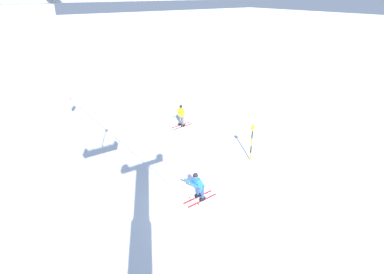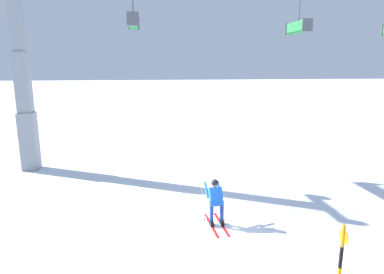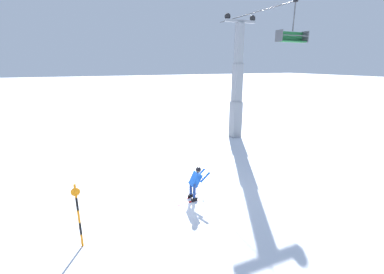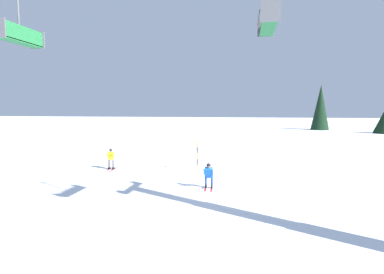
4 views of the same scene
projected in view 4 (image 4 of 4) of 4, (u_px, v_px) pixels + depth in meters
The scene contains 6 objects.
ground_plane at pixel (227, 187), 18.39m from camera, with size 260.00×260.00×0.00m, color white.
skier_carving_main at pixel (209, 174), 17.94m from camera, with size 0.72×1.73×1.64m.
chairlift_seat_nearest at pixel (270, 19), 9.74m from camera, with size 0.61×1.98×2.25m.
chairlift_seat_second at pixel (21, 34), 11.20m from camera, with size 0.61×2.07×2.38m.
trail_marker_pole at pixel (197, 155), 22.84m from camera, with size 0.07×0.28×2.26m.
skier_distant_uphill at pixel (111, 158), 23.51m from camera, with size 0.73×1.80×1.61m.
Camera 4 is at (-1.00, 18.12, 4.68)m, focal length 29.21 mm.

